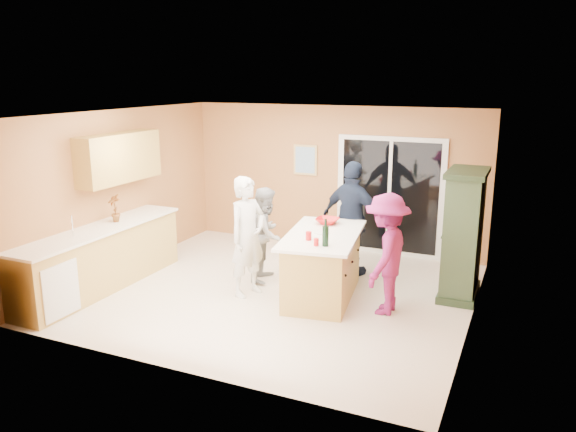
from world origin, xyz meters
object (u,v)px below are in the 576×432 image
at_px(woman_magenta, 386,254).
at_px(green_hutch, 463,236).
at_px(woman_white, 248,237).
at_px(kitchen_island, 322,268).
at_px(woman_navy, 352,219).
at_px(woman_grey, 267,234).

bearing_deg(woman_magenta, green_hutch, 141.46).
relative_size(green_hutch, woman_white, 1.06).
bearing_deg(woman_magenta, kitchen_island, -96.76).
bearing_deg(woman_navy, woman_magenta, 139.74).
bearing_deg(kitchen_island, green_hutch, 16.84).
bearing_deg(woman_white, green_hutch, -49.06).
xyz_separation_m(kitchen_island, green_hutch, (1.80, 0.86, 0.45)).
height_order(kitchen_island, green_hutch, green_hutch).
xyz_separation_m(kitchen_island, woman_white, (-1.03, -0.32, 0.42)).
bearing_deg(green_hutch, woman_magenta, -130.42).
relative_size(woman_navy, woman_magenta, 1.12).
relative_size(green_hutch, woman_navy, 1.01).
bearing_deg(woman_grey, woman_white, 173.91).
height_order(kitchen_island, woman_grey, woman_grey).
distance_m(kitchen_island, woman_grey, 1.15).
distance_m(kitchen_island, woman_white, 1.16).
bearing_deg(woman_navy, green_hutch, -172.44).
relative_size(woman_white, woman_navy, 0.95).
bearing_deg(woman_navy, woman_white, 66.05).
relative_size(kitchen_island, woman_magenta, 1.19).
bearing_deg(green_hutch, kitchen_island, -154.50).
distance_m(green_hutch, woman_grey, 2.91).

